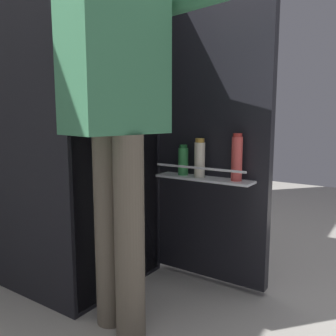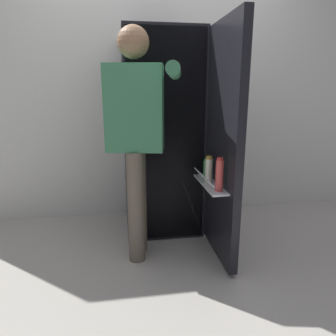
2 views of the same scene
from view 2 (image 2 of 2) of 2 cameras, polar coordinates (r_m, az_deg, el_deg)
name	(u,v)px [view 2 (image 2 of 2)]	position (r m, az deg, el deg)	size (l,w,h in m)	color
ground_plane	(172,254)	(2.45, 0.74, -15.94)	(6.95, 6.95, 0.00)	#B7B2A8
kitchen_wall	(156,94)	(3.07, -2.29, 13.80)	(4.40, 0.10, 2.42)	silver
refrigerator	(165,135)	(2.67, -0.53, 6.16)	(0.71, 1.29, 1.72)	black
person	(137,128)	(2.15, -5.87, 7.58)	(0.54, 0.75, 1.65)	#665B4C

